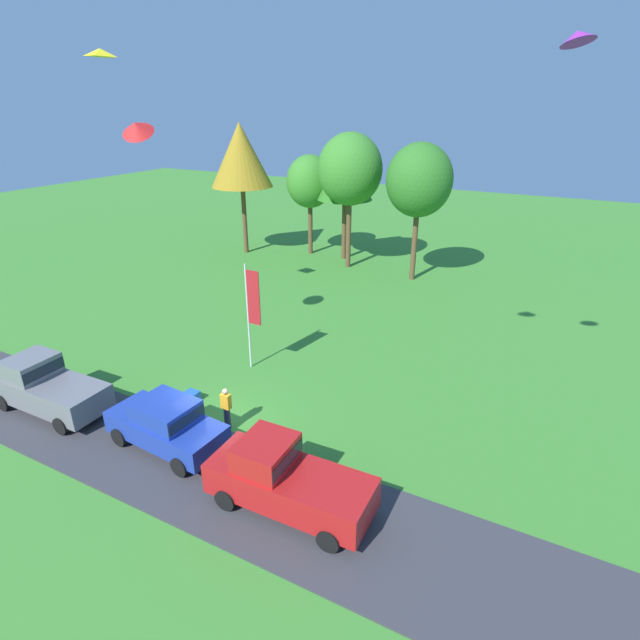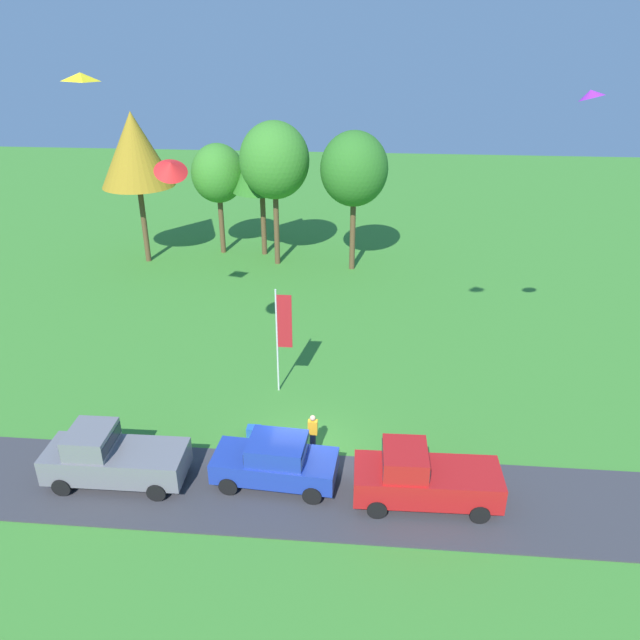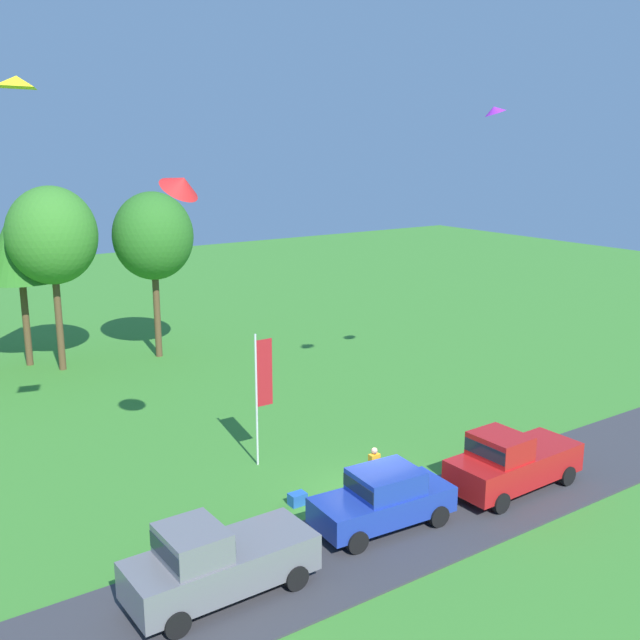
% 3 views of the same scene
% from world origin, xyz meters
% --- Properties ---
extents(ground_plane, '(120.00, 120.00, 0.00)m').
position_xyz_m(ground_plane, '(0.00, 0.00, 0.00)').
color(ground_plane, '#3D842D').
extents(pavement_strip, '(36.00, 4.40, 0.06)m').
position_xyz_m(pavement_strip, '(0.00, -2.29, 0.03)').
color(pavement_strip, '#38383D').
rests_on(pavement_strip, ground).
extents(car_pickup_by_flagpole, '(5.02, 2.08, 2.14)m').
position_xyz_m(car_pickup_by_flagpole, '(-6.85, -2.17, 1.11)').
color(car_pickup_by_flagpole, slate).
rests_on(car_pickup_by_flagpole, ground).
extents(car_sedan_far_end, '(4.52, 2.21, 1.84)m').
position_xyz_m(car_sedan_far_end, '(-0.93, -1.79, 1.04)').
color(car_sedan_far_end, '#1E389E').
rests_on(car_sedan_far_end, ground).
extents(car_pickup_near_entrance, '(5.04, 2.13, 2.14)m').
position_xyz_m(car_pickup_near_entrance, '(4.18, -2.30, 1.11)').
color(car_pickup_near_entrance, red).
rests_on(car_pickup_near_entrance, ground).
extents(person_on_lawn, '(0.36, 0.24, 1.71)m').
position_xyz_m(person_on_lawn, '(0.20, 0.10, 0.88)').
color(person_on_lawn, '#2D334C').
rests_on(person_on_lawn, ground).
extents(tree_far_left, '(4.72, 4.72, 9.97)m').
position_xyz_m(tree_far_left, '(-13.24, 20.24, 7.57)').
color(tree_far_left, brown).
rests_on(tree_far_left, ground).
extents(tree_left_of_center, '(3.64, 3.64, 7.67)m').
position_xyz_m(tree_left_of_center, '(-8.45, 22.42, 5.64)').
color(tree_left_of_center, brown).
rests_on(tree_left_of_center, ground).
extents(tree_center_back, '(4.11, 4.11, 8.68)m').
position_xyz_m(tree_center_back, '(-5.43, 22.32, 6.59)').
color(tree_center_back, brown).
rests_on(tree_center_back, ground).
extents(tree_far_right, '(4.49, 4.49, 9.48)m').
position_xyz_m(tree_far_right, '(-4.23, 20.50, 6.98)').
color(tree_far_right, brown).
rests_on(tree_far_right, ground).
extents(tree_right_of_center, '(4.28, 4.28, 9.03)m').
position_xyz_m(tree_right_of_center, '(0.89, 19.97, 6.65)').
color(tree_right_of_center, brown).
rests_on(tree_right_of_center, ground).
extents(flag_banner, '(0.71, 0.08, 4.97)m').
position_xyz_m(flag_banner, '(-1.54, 4.45, 3.15)').
color(flag_banner, silver).
rests_on(flag_banner, ground).
extents(cooler_box, '(0.56, 0.40, 0.40)m').
position_xyz_m(cooler_box, '(-2.27, 0.99, 0.20)').
color(cooler_box, blue).
rests_on(cooler_box, ground).
extents(kite_diamond_topmost, '(1.38, 1.32, 0.36)m').
position_xyz_m(kite_diamond_topmost, '(-8.98, 4.85, 13.21)').
color(kite_diamond_topmost, yellow).
extents(kite_delta_over_trees, '(1.29, 1.28, 0.55)m').
position_xyz_m(kite_delta_over_trees, '(9.57, 4.22, 12.84)').
color(kite_delta_over_trees, purple).
extents(kite_delta_trailing_tail, '(1.63, 1.65, 1.04)m').
position_xyz_m(kite_delta_trailing_tail, '(-5.14, 2.68, 10.38)').
color(kite_delta_trailing_tail, red).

